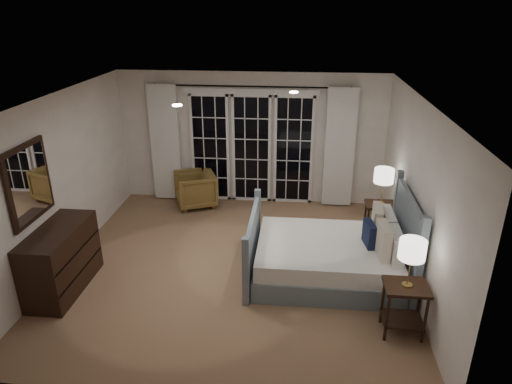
# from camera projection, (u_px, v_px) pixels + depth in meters

# --- Properties ---
(floor) EXTENTS (5.00, 5.00, 0.00)m
(floor) POSITION_uv_depth(u_px,v_px,m) (234.00, 265.00, 6.84)
(floor) COLOR #8B644B
(floor) RESTS_ON ground
(ceiling) EXTENTS (5.00, 5.00, 0.00)m
(ceiling) POSITION_uv_depth(u_px,v_px,m) (231.00, 99.00, 5.87)
(ceiling) COLOR white
(ceiling) RESTS_ON wall_back
(wall_left) EXTENTS (0.02, 5.00, 2.50)m
(wall_left) POSITION_uv_depth(u_px,v_px,m) (61.00, 182.00, 6.59)
(wall_left) COLOR white
(wall_left) RESTS_ON floor
(wall_right) EXTENTS (0.02, 5.00, 2.50)m
(wall_right) POSITION_uv_depth(u_px,v_px,m) (416.00, 195.00, 6.13)
(wall_right) COLOR white
(wall_right) RESTS_ON floor
(wall_back) EXTENTS (5.00, 0.02, 2.50)m
(wall_back) POSITION_uv_depth(u_px,v_px,m) (252.00, 139.00, 8.65)
(wall_back) COLOR white
(wall_back) RESTS_ON floor
(wall_front) EXTENTS (5.00, 0.02, 2.50)m
(wall_front) POSITION_uv_depth(u_px,v_px,m) (192.00, 294.00, 4.06)
(wall_front) COLOR white
(wall_front) RESTS_ON floor
(french_doors) EXTENTS (2.50, 0.04, 2.20)m
(french_doors) POSITION_uv_depth(u_px,v_px,m) (251.00, 147.00, 8.68)
(french_doors) COLOR black
(french_doors) RESTS_ON wall_back
(curtain_rod) EXTENTS (3.50, 0.03, 0.03)m
(curtain_rod) POSITION_uv_depth(u_px,v_px,m) (251.00, 86.00, 8.17)
(curtain_rod) COLOR black
(curtain_rod) RESTS_ON wall_back
(curtain_left) EXTENTS (0.55, 0.10, 2.25)m
(curtain_left) POSITION_uv_depth(u_px,v_px,m) (165.00, 143.00, 8.73)
(curtain_left) COLOR silver
(curtain_left) RESTS_ON curtain_rod
(curtain_right) EXTENTS (0.55, 0.10, 2.25)m
(curtain_right) POSITION_uv_depth(u_px,v_px,m) (340.00, 148.00, 8.43)
(curtain_right) COLOR silver
(curtain_right) RESTS_ON curtain_rod
(downlight_a) EXTENTS (0.12, 0.12, 0.01)m
(downlight_a) POSITION_uv_depth(u_px,v_px,m) (294.00, 92.00, 6.36)
(downlight_a) COLOR white
(downlight_a) RESTS_ON ceiling
(downlight_b) EXTENTS (0.12, 0.12, 0.01)m
(downlight_b) POSITION_uv_depth(u_px,v_px,m) (177.00, 105.00, 5.57)
(downlight_b) COLOR white
(downlight_b) RESTS_ON ceiling
(bed) EXTENTS (2.18, 1.56, 1.27)m
(bed) POSITION_uv_depth(u_px,v_px,m) (331.00, 256.00, 6.47)
(bed) COLOR slate
(bed) RESTS_ON floor
(nightstand_left) EXTENTS (0.51, 0.41, 0.66)m
(nightstand_left) POSITION_uv_depth(u_px,v_px,m) (404.00, 302.00, 5.30)
(nightstand_left) COLOR black
(nightstand_left) RESTS_ON floor
(nightstand_right) EXTENTS (0.48, 0.38, 0.63)m
(nightstand_right) POSITION_uv_depth(u_px,v_px,m) (379.00, 216.00, 7.49)
(nightstand_right) COLOR black
(nightstand_right) RESTS_ON floor
(lamp_left) EXTENTS (0.30, 0.30, 0.58)m
(lamp_left) POSITION_uv_depth(u_px,v_px,m) (412.00, 250.00, 5.04)
(lamp_left) COLOR tan
(lamp_left) RESTS_ON nightstand_left
(lamp_right) EXTENTS (0.31, 0.31, 0.60)m
(lamp_right) POSITION_uv_depth(u_px,v_px,m) (384.00, 176.00, 7.22)
(lamp_right) COLOR tan
(lamp_right) RESTS_ON nightstand_right
(armchair) EXTENTS (0.95, 0.94, 0.67)m
(armchair) POSITION_uv_depth(u_px,v_px,m) (195.00, 189.00, 8.74)
(armchair) COLOR brown
(armchair) RESTS_ON floor
(dresser) EXTENTS (0.54, 1.28, 0.90)m
(dresser) POSITION_uv_depth(u_px,v_px,m) (61.00, 260.00, 6.13)
(dresser) COLOR black
(dresser) RESTS_ON floor
(mirror) EXTENTS (0.05, 0.85, 1.00)m
(mirror) POSITION_uv_depth(u_px,v_px,m) (29.00, 183.00, 5.73)
(mirror) COLOR black
(mirror) RESTS_ON wall_left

